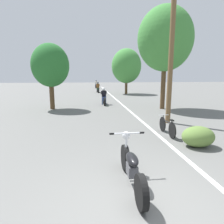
# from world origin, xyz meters

# --- Properties ---
(ground_plane) EXTENTS (120.00, 120.00, 0.00)m
(ground_plane) POSITION_xyz_m (0.00, 0.00, 0.00)
(ground_plane) COLOR #60605E
(lane_stripe_edge) EXTENTS (0.14, 48.00, 0.01)m
(lane_stripe_edge) POSITION_xyz_m (1.79, 12.75, 0.00)
(lane_stripe_edge) COLOR white
(lane_stripe_edge) RESTS_ON ground
(utility_pole) EXTENTS (1.10, 0.24, 7.06)m
(utility_pole) POSITION_xyz_m (3.00, 6.26, 3.62)
(utility_pole) COLOR brown
(utility_pole) RESTS_ON ground
(roadside_tree_right_near) EXTENTS (3.76, 3.38, 6.94)m
(roadside_tree_right_near) POSITION_xyz_m (4.28, 10.38, 4.75)
(roadside_tree_right_near) COLOR #513A23
(roadside_tree_right_near) RESTS_ON ground
(roadside_tree_right_far) EXTENTS (3.67, 3.31, 5.57)m
(roadside_tree_right_far) POSITION_xyz_m (3.87, 21.78, 3.45)
(roadside_tree_right_far) COLOR #513A23
(roadside_tree_right_far) RESTS_ON ground
(roadside_tree_left) EXTENTS (2.56, 2.30, 4.50)m
(roadside_tree_left) POSITION_xyz_m (-3.48, 11.20, 3.00)
(roadside_tree_left) COLOR #513A23
(roadside_tree_left) RESTS_ON ground
(roadside_bush) EXTENTS (1.10, 0.88, 0.70)m
(roadside_bush) POSITION_xyz_m (2.66, 2.86, 0.35)
(roadside_bush) COLOR #5B7A38
(roadside_bush) RESTS_ON ground
(motorcycle_foreground) EXTENTS (0.85, 2.19, 1.04)m
(motorcycle_foreground) POSITION_xyz_m (-0.08, 0.80, 0.43)
(motorcycle_foreground) COLOR black
(motorcycle_foreground) RESTS_ON ground
(motorcycle_rider_lead) EXTENTS (0.50, 2.00, 1.38)m
(motorcycle_rider_lead) POSITION_xyz_m (0.32, 12.94, 0.53)
(motorcycle_rider_lead) COLOR black
(motorcycle_rider_lead) RESTS_ON ground
(motorcycle_rider_mid) EXTENTS (0.50, 2.01, 1.41)m
(motorcycle_rider_mid) POSITION_xyz_m (0.43, 24.27, 0.54)
(motorcycle_rider_mid) COLOR black
(motorcycle_rider_mid) RESTS_ON ground
(motorcycle_rider_far) EXTENTS (0.50, 2.08, 1.46)m
(motorcycle_rider_far) POSITION_xyz_m (0.59, 33.42, 0.55)
(motorcycle_rider_far) COLOR black
(motorcycle_rider_far) RESTS_ON ground
(bicycle_parked) EXTENTS (0.44, 1.62, 0.74)m
(bicycle_parked) POSITION_xyz_m (2.16, 4.28, 0.35)
(bicycle_parked) COLOR black
(bicycle_parked) RESTS_ON ground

